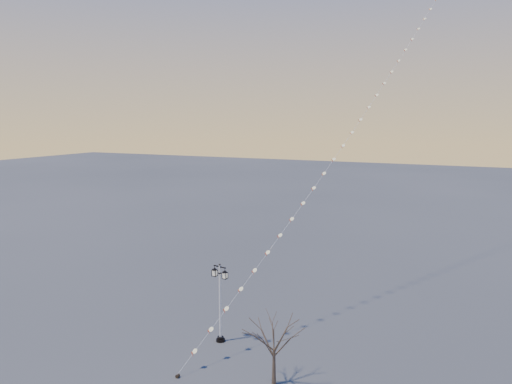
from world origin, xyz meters
The scene contains 4 objects.
ground centered at (0.00, 0.00, 0.00)m, with size 300.00×300.00×0.00m, color #454647.
street_lamp centered at (0.27, 3.92, 3.14)m, with size 1.42×0.69×5.68m.
bare_tree centered at (5.87, 0.34, 2.82)m, with size 2.45×2.45×4.06m.
kite_train centered at (7.88, 24.41, 21.80)m, with size 15.80×52.32×43.75m.
Camera 1 is at (16.15, -24.22, 15.59)m, focal length 33.92 mm.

